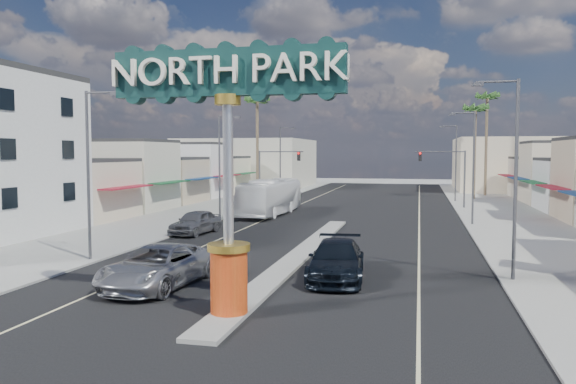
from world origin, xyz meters
The scene contains 24 objects.
ground centered at (0.00, 30.00, 0.00)m, with size 160.00×160.00×0.00m, color gray.
road centered at (0.00, 30.00, 0.01)m, with size 20.00×120.00×0.01m, color black.
median_island centered at (0.00, 14.00, 0.08)m, with size 1.30×30.00×0.16m, color gray.
sidewalk_left centered at (-14.00, 30.00, 0.06)m, with size 8.00×120.00×0.12m, color gray.
sidewalk_right centered at (14.00, 30.00, 0.06)m, with size 8.00×120.00×0.12m, color gray.
storefront_row_left centered at (-24.00, 43.00, 3.00)m, with size 12.00×42.00×6.00m, color beige.
backdrop_far_left centered at (-22.00, 75.00, 4.00)m, with size 20.00×20.00×8.00m, color #B7B29E.
backdrop_far_right centered at (22.00, 75.00, 4.00)m, with size 20.00×20.00×8.00m, color beige.
gateway_sign centered at (0.00, 1.98, 5.93)m, with size 8.20×1.50×9.15m.
traffic_signal_left centered at (-9.18, 43.99, 4.27)m, with size 5.09×0.45×6.00m.
traffic_signal_right centered at (9.18, 43.99, 4.27)m, with size 5.09×0.45×6.00m.
streetlight_l_near centered at (-10.43, 10.00, 5.07)m, with size 2.03×0.22×9.00m.
streetlight_l_mid centered at (-10.43, 30.00, 5.07)m, with size 2.03×0.22×9.00m.
streetlight_l_far centered at (-10.43, 52.00, 5.07)m, with size 2.03×0.22×9.00m.
streetlight_r_near centered at (10.43, 10.00, 5.07)m, with size 2.03×0.22×9.00m.
streetlight_r_mid centered at (10.43, 30.00, 5.07)m, with size 2.03×0.22×9.00m.
streetlight_r_far centered at (10.43, 52.00, 5.07)m, with size 2.03×0.22×9.00m.
palm_left_far centered at (-13.00, 50.00, 11.50)m, with size 2.60×2.60×13.10m.
palm_right_mid centered at (13.00, 56.00, 10.60)m, with size 2.60×2.60×12.10m.
palm_right_far centered at (15.00, 62.00, 12.39)m, with size 2.60×2.60×14.10m.
suv_left centered at (-4.46, 5.51, 0.89)m, with size 2.96×6.42×1.78m, color #AEAFB3.
suv_right centered at (2.82, 8.72, 0.87)m, with size 2.45×6.02×1.75m, color black.
car_parked_left centered at (-9.00, 20.64, 0.85)m, with size 2.02×5.02×1.71m, color slate.
city_bus centered at (-7.00, 33.82, 1.66)m, with size 2.79×11.90×3.32m, color white.
Camera 1 is at (6.44, -16.40, 5.77)m, focal length 35.00 mm.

